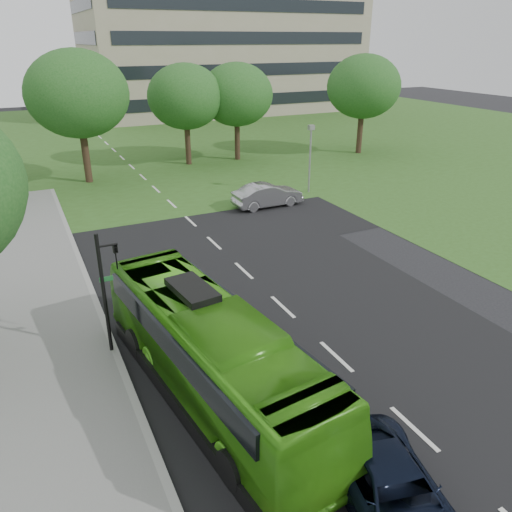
{
  "coord_description": "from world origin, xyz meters",
  "views": [
    {
      "loc": [
        -9.1,
        -14.19,
        10.49
      ],
      "look_at": [
        -0.25,
        4.09,
        1.6
      ],
      "focal_mm": 35.0,
      "sensor_mm": 36.0,
      "label": 1
    }
  ],
  "objects_px": {
    "tree_park_b": "(78,94)",
    "tree_park_c": "(185,97)",
    "tree_park_d": "(237,95)",
    "camera_pole": "(310,150)",
    "tree_park_e": "(364,87)",
    "traffic_light": "(107,285)",
    "bus": "(211,352)",
    "office_building": "(221,23)",
    "suv": "(394,495)",
    "sedan": "(267,195)"
  },
  "relations": [
    {
      "from": "tree_park_e",
      "to": "bus",
      "type": "height_order",
      "value": "tree_park_e"
    },
    {
      "from": "tree_park_c",
      "to": "suv",
      "type": "xyz_separation_m",
      "value": [
        -7.43,
        -36.79,
        -5.18
      ]
    },
    {
      "from": "sedan",
      "to": "traffic_light",
      "type": "relative_size",
      "value": 1.03
    },
    {
      "from": "tree_park_d",
      "to": "sedan",
      "type": "xyz_separation_m",
      "value": [
        -3.97,
        -13.98,
        -5.05
      ]
    },
    {
      "from": "tree_park_e",
      "to": "bus",
      "type": "relative_size",
      "value": 0.81
    },
    {
      "from": "tree_park_c",
      "to": "sedan",
      "type": "bearing_deg",
      "value": -86.78
    },
    {
      "from": "bus",
      "to": "sedan",
      "type": "xyz_separation_m",
      "value": [
        10.44,
        16.63,
        -0.8
      ]
    },
    {
      "from": "office_building",
      "to": "tree_park_d",
      "type": "bearing_deg",
      "value": -110.22
    },
    {
      "from": "tree_park_e",
      "to": "camera_pole",
      "type": "height_order",
      "value": "tree_park_e"
    },
    {
      "from": "tree_park_c",
      "to": "tree_park_e",
      "type": "height_order",
      "value": "tree_park_e"
    },
    {
      "from": "tree_park_c",
      "to": "suv",
      "type": "height_order",
      "value": "tree_park_c"
    },
    {
      "from": "camera_pole",
      "to": "tree_park_b",
      "type": "bearing_deg",
      "value": 133.56
    },
    {
      "from": "office_building",
      "to": "tree_park_d",
      "type": "xyz_separation_m",
      "value": [
        -12.27,
        -33.31,
        -6.67
      ]
    },
    {
      "from": "tree_park_b",
      "to": "traffic_light",
      "type": "distance_m",
      "value": 25.14
    },
    {
      "from": "tree_park_d",
      "to": "suv",
      "type": "xyz_separation_m",
      "value": [
        -12.19,
        -36.64,
        -5.15
      ]
    },
    {
      "from": "office_building",
      "to": "tree_park_e",
      "type": "bearing_deg",
      "value": -90.42
    },
    {
      "from": "tree_park_e",
      "to": "suv",
      "type": "relative_size",
      "value": 1.88
    },
    {
      "from": "traffic_light",
      "to": "tree_park_d",
      "type": "bearing_deg",
      "value": 48.32
    },
    {
      "from": "bus",
      "to": "traffic_light",
      "type": "xyz_separation_m",
      "value": [
        -2.33,
        3.71,
        1.14
      ]
    },
    {
      "from": "traffic_light",
      "to": "suv",
      "type": "bearing_deg",
      "value": -74.74
    },
    {
      "from": "tree_park_d",
      "to": "bus",
      "type": "xyz_separation_m",
      "value": [
        -14.41,
        -30.6,
        -4.25
      ]
    },
    {
      "from": "tree_park_c",
      "to": "tree_park_d",
      "type": "xyz_separation_m",
      "value": [
        4.76,
        -0.15,
        -0.03
      ]
    },
    {
      "from": "tree_park_d",
      "to": "camera_pole",
      "type": "distance_m",
      "value": 12.6
    },
    {
      "from": "tree_park_b",
      "to": "tree_park_c",
      "type": "bearing_deg",
      "value": 14.68
    },
    {
      "from": "office_building",
      "to": "traffic_light",
      "type": "relative_size",
      "value": 8.64
    },
    {
      "from": "tree_park_c",
      "to": "camera_pole",
      "type": "height_order",
      "value": "tree_park_c"
    },
    {
      "from": "tree_park_e",
      "to": "traffic_light",
      "type": "relative_size",
      "value": 1.99
    },
    {
      "from": "office_building",
      "to": "tree_park_d",
      "type": "height_order",
      "value": "office_building"
    },
    {
      "from": "tree_park_b",
      "to": "tree_park_d",
      "type": "xyz_separation_m",
      "value": [
        13.87,
        2.24,
        -0.85
      ]
    },
    {
      "from": "office_building",
      "to": "suv",
      "type": "relative_size",
      "value": 8.17
    },
    {
      "from": "tree_park_c",
      "to": "tree_park_d",
      "type": "distance_m",
      "value": 4.76
    },
    {
      "from": "tree_park_c",
      "to": "tree_park_d",
      "type": "height_order",
      "value": "tree_park_c"
    },
    {
      "from": "office_building",
      "to": "tree_park_c",
      "type": "xyz_separation_m",
      "value": [
        -17.03,
        -33.16,
        -6.64
      ]
    },
    {
      "from": "tree_park_b",
      "to": "camera_pole",
      "type": "relative_size",
      "value": 2.03
    },
    {
      "from": "tree_park_b",
      "to": "bus",
      "type": "distance_m",
      "value": 28.83
    },
    {
      "from": "tree_park_e",
      "to": "traffic_light",
      "type": "height_order",
      "value": "tree_park_e"
    },
    {
      "from": "camera_pole",
      "to": "office_building",
      "type": "bearing_deg",
      "value": 64.24
    },
    {
      "from": "tree_park_b",
      "to": "tree_park_e",
      "type": "distance_m",
      "value": 25.88
    },
    {
      "from": "tree_park_b",
      "to": "traffic_light",
      "type": "xyz_separation_m",
      "value": [
        -2.87,
        -24.66,
        -3.96
      ]
    },
    {
      "from": "bus",
      "to": "tree_park_d",
      "type": "bearing_deg",
      "value": 57.65
    },
    {
      "from": "tree_park_d",
      "to": "tree_park_e",
      "type": "distance_m",
      "value": 12.29
    },
    {
      "from": "tree_park_b",
      "to": "tree_park_c",
      "type": "height_order",
      "value": "tree_park_b"
    },
    {
      "from": "tree_park_b",
      "to": "camera_pole",
      "type": "height_order",
      "value": "tree_park_b"
    },
    {
      "from": "sedan",
      "to": "camera_pole",
      "type": "xyz_separation_m",
      "value": [
        4.28,
        1.67,
        2.37
      ]
    },
    {
      "from": "tree_park_e",
      "to": "camera_pole",
      "type": "distance_m",
      "value": 15.52
    },
    {
      "from": "office_building",
      "to": "camera_pole",
      "type": "xyz_separation_m",
      "value": [
        -11.96,
        -45.62,
        -9.35
      ]
    },
    {
      "from": "tree_park_d",
      "to": "sedan",
      "type": "bearing_deg",
      "value": -105.84
    },
    {
      "from": "office_building",
      "to": "traffic_light",
      "type": "xyz_separation_m",
      "value": [
        -29.01,
        -60.21,
        -9.77
      ]
    },
    {
      "from": "bus",
      "to": "suv",
      "type": "distance_m",
      "value": 6.5
    },
    {
      "from": "tree_park_b",
      "to": "camera_pole",
      "type": "xyz_separation_m",
      "value": [
        14.18,
        -10.07,
        -3.53
      ]
    }
  ]
}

